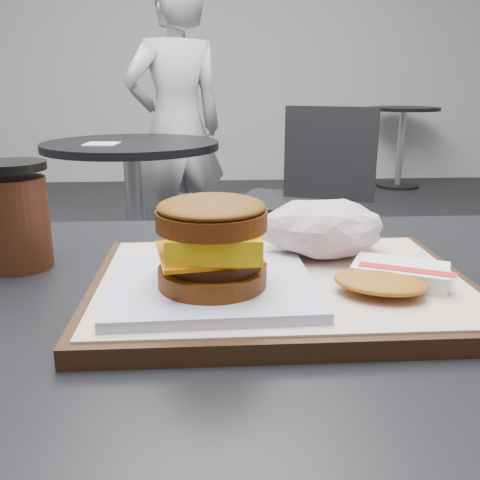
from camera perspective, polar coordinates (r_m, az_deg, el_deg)
The scene contains 11 objects.
customer_table at distance 0.66m, azimuth 1.76°, elevation -20.48°, with size 0.80×0.60×0.77m.
serving_tray at distance 0.55m, azimuth 4.38°, elevation -4.92°, with size 0.38×0.28×0.02m.
breakfast_sandwich at distance 0.49m, azimuth -2.95°, elevation -1.42°, with size 0.19×0.18×0.09m.
hash_brown at distance 0.53m, azimuth 15.85°, elevation -3.84°, with size 0.13×0.12×0.02m.
crumpled_wrapper at distance 0.61m, azimuth 8.77°, elevation 1.27°, with size 0.14×0.11×0.06m, color silver, non-canonical shape.
coffee_cup at distance 0.67m, azimuth -22.80°, elevation 2.17°, with size 0.08×0.08×0.12m.
neighbor_table at distance 2.23m, azimuth -11.27°, elevation 5.15°, with size 0.70×0.70×0.75m.
napkin at distance 2.14m, azimuth -14.55°, elevation 9.90°, with size 0.12×0.12×0.00m, color white.
neighbor_chair at distance 2.38m, azimuth 6.48°, elevation 5.05°, with size 0.66×0.55×0.88m.
patron at distance 2.88m, azimuth -6.81°, elevation 11.72°, with size 0.54×0.36×1.49m, color silver.
bg_table_far at distance 5.37m, azimuth 16.90°, elevation 11.40°, with size 0.66×0.66×0.75m.
Camera 1 is at (-0.05, -0.52, 0.98)m, focal length 40.00 mm.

